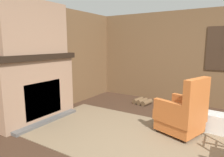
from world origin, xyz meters
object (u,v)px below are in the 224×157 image
at_px(armchair, 182,114).
at_px(firewood_stack, 142,101).
at_px(storage_case, 40,50).
at_px(oil_lamp_vase, 7,51).
at_px(laundry_basket, 217,123).

height_order(armchair, firewood_stack, armchair).
bearing_deg(storage_case, oil_lamp_vase, -90.01).
bearing_deg(oil_lamp_vase, firewood_stack, 62.77).
distance_m(oil_lamp_vase, storage_case, 0.69).
bearing_deg(firewood_stack, oil_lamp_vase, -117.23).
height_order(armchair, storage_case, storage_case).
xyz_separation_m(laundry_basket, oil_lamp_vase, (-3.19, -1.82, 1.27)).
relative_size(laundry_basket, oil_lamp_vase, 2.03).
height_order(armchair, laundry_basket, armchair).
relative_size(oil_lamp_vase, storage_case, 1.04).
height_order(armchair, oil_lamp_vase, oil_lamp_vase).
bearing_deg(armchair, laundry_basket, -121.46).
bearing_deg(armchair, storage_case, 33.99).
height_order(oil_lamp_vase, storage_case, oil_lamp_vase).
xyz_separation_m(armchair, laundry_basket, (0.51, 0.42, -0.19)).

